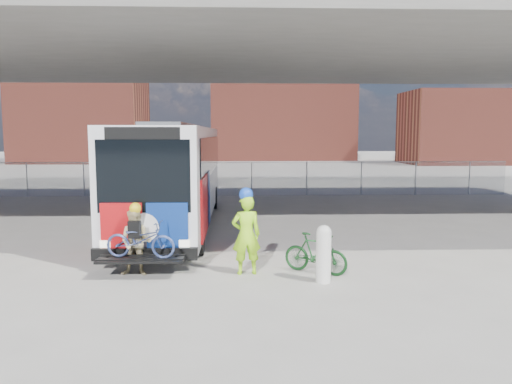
{
  "coord_description": "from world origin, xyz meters",
  "views": [
    {
      "loc": [
        0.26,
        -14.9,
        3.35
      ],
      "look_at": [
        0.8,
        0.02,
        1.6
      ],
      "focal_mm": 35.0,
      "sensor_mm": 36.0,
      "label": 1
    }
  ],
  "objects_px": {
    "bollard": "(324,252)",
    "cyclist_tan": "(136,241)",
    "bike_parked": "(315,253)",
    "bus": "(175,168)",
    "cyclist_hivis": "(246,233)"
  },
  "relations": [
    {
      "from": "bus",
      "to": "cyclist_hivis",
      "type": "xyz_separation_m",
      "value": [
        2.45,
        -6.33,
        -1.1
      ]
    },
    {
      "from": "bollard",
      "to": "cyclist_hivis",
      "type": "height_order",
      "value": "cyclist_hivis"
    },
    {
      "from": "cyclist_hivis",
      "to": "bike_parked",
      "type": "distance_m",
      "value": 1.75
    },
    {
      "from": "bollard",
      "to": "cyclist_hivis",
      "type": "bearing_deg",
      "value": 157.03
    },
    {
      "from": "bike_parked",
      "to": "bollard",
      "type": "bearing_deg",
      "value": -142.59
    },
    {
      "from": "cyclist_tan",
      "to": "cyclist_hivis",
      "type": "bearing_deg",
      "value": 4.51
    },
    {
      "from": "bike_parked",
      "to": "bus",
      "type": "bearing_deg",
      "value": 65.29
    },
    {
      "from": "bus",
      "to": "cyclist_hivis",
      "type": "height_order",
      "value": "bus"
    },
    {
      "from": "bus",
      "to": "bike_parked",
      "type": "height_order",
      "value": "bus"
    },
    {
      "from": "bus",
      "to": "bollard",
      "type": "bearing_deg",
      "value": -59.36
    },
    {
      "from": "bollard",
      "to": "bike_parked",
      "type": "bearing_deg",
      "value": 95.16
    },
    {
      "from": "bollard",
      "to": "bike_parked",
      "type": "distance_m",
      "value": 0.77
    },
    {
      "from": "cyclist_hivis",
      "to": "cyclist_tan",
      "type": "bearing_deg",
      "value": -8.83
    },
    {
      "from": "bike_parked",
      "to": "cyclist_tan",
      "type": "bearing_deg",
      "value": 122.31
    },
    {
      "from": "bollard",
      "to": "cyclist_tan",
      "type": "distance_m",
      "value": 4.4
    }
  ]
}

